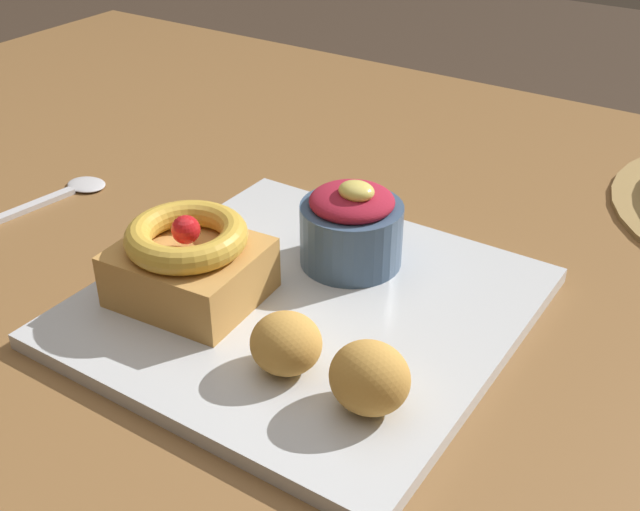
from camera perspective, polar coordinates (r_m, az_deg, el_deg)
dining_table at (r=0.71m, az=2.06°, el=-6.06°), size 1.50×0.91×0.73m
front_plate at (r=0.58m, az=-1.08°, el=-3.70°), size 0.30×0.30×0.01m
cake_slice at (r=0.58m, az=-9.45°, el=-0.40°), size 0.11×0.10×0.07m
berry_ramekin at (r=0.61m, az=2.29°, el=2.11°), size 0.08×0.08×0.07m
fritter_front at (r=0.48m, az=3.61°, el=-8.81°), size 0.05×0.05×0.05m
fritter_middle at (r=0.51m, az=-2.47°, el=-6.36°), size 0.05×0.05×0.04m
spoon at (r=0.79m, az=-18.12°, el=4.24°), size 0.04×0.13×0.00m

